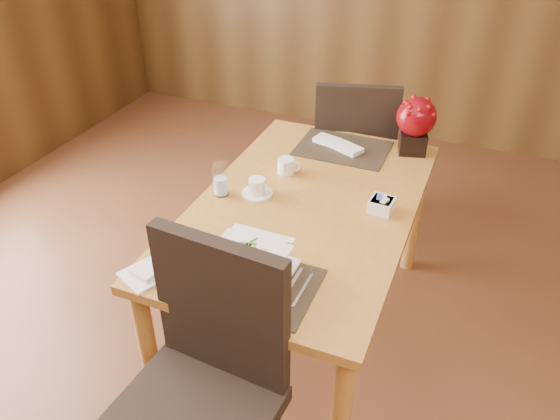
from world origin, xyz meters
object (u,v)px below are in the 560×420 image
at_px(soup_setting, 250,264).
at_px(coffee_cup, 257,188).
at_px(berry_decor, 416,122).
at_px(dining_table, 305,222).
at_px(near_chair, 203,378).
at_px(far_chair, 353,151).
at_px(creamer_jug, 286,166).
at_px(bread_plate, 145,275).
at_px(water_glass, 220,179).
at_px(sugar_caddy, 382,205).

height_order(soup_setting, coffee_cup, soup_setting).
distance_m(coffee_cup, berry_decor, 0.87).
bearing_deg(berry_decor, coffee_cup, -129.82).
xyz_separation_m(dining_table, berry_decor, (0.33, 0.65, 0.26)).
height_order(near_chair, far_chair, near_chair).
bearing_deg(soup_setting, near_chair, -90.02).
xyz_separation_m(creamer_jug, bread_plate, (-0.19, -0.87, -0.03)).
height_order(berry_decor, near_chair, near_chair).
xyz_separation_m(dining_table, water_glass, (-0.37, -0.06, 0.17)).
distance_m(soup_setting, bread_plate, 0.38).
height_order(water_glass, far_chair, far_chair).
relative_size(creamer_jug, sugar_caddy, 1.04).
bearing_deg(sugar_caddy, dining_table, -167.47).
bearing_deg(creamer_jug, far_chair, 69.10).
xyz_separation_m(soup_setting, creamer_jug, (-0.16, 0.73, -0.02)).
height_order(sugar_caddy, berry_decor, berry_decor).
distance_m(dining_table, water_glass, 0.41).
xyz_separation_m(soup_setting, bread_plate, (-0.35, -0.14, -0.05)).
xyz_separation_m(soup_setting, near_chair, (-0.01, -0.35, -0.21)).
height_order(dining_table, near_chair, near_chair).
bearing_deg(soup_setting, dining_table, 88.89).
relative_size(creamer_jug, far_chair, 0.10).
distance_m(dining_table, far_chair, 0.91).
bearing_deg(water_glass, coffee_cup, 21.55).
relative_size(berry_decor, far_chair, 0.28).
bearing_deg(dining_table, bread_plate, -119.41).
height_order(creamer_jug, berry_decor, berry_decor).
distance_m(creamer_jug, berry_decor, 0.68).
relative_size(dining_table, berry_decor, 5.29).
relative_size(sugar_caddy, bread_plate, 0.65).
xyz_separation_m(berry_decor, far_chair, (-0.36, 0.25, -0.35)).
xyz_separation_m(coffee_cup, bread_plate, (-0.15, -0.65, -0.03)).
relative_size(water_glass, near_chair, 0.14).
bearing_deg(far_chair, soup_setting, 74.65).
distance_m(berry_decor, bread_plate, 1.49).
relative_size(sugar_caddy, near_chair, 0.09).
bearing_deg(dining_table, far_chair, 91.80).
distance_m(water_glass, bread_plate, 0.60).
xyz_separation_m(soup_setting, berry_decor, (0.35, 1.17, 0.10)).
distance_m(water_glass, sugar_caddy, 0.70).
relative_size(bread_plate, far_chair, 0.15).
height_order(sugar_caddy, bread_plate, sugar_caddy).
bearing_deg(creamer_jug, bread_plate, -111.07).
height_order(coffee_cup, creamer_jug, coffee_cup).
distance_m(coffee_cup, far_chair, 0.96).
xyz_separation_m(dining_table, sugar_caddy, (0.31, 0.07, 0.13)).
relative_size(berry_decor, bread_plate, 1.92).
height_order(berry_decor, bread_plate, berry_decor).
distance_m(berry_decor, far_chair, 0.56).
distance_m(creamer_jug, sugar_caddy, 0.51).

